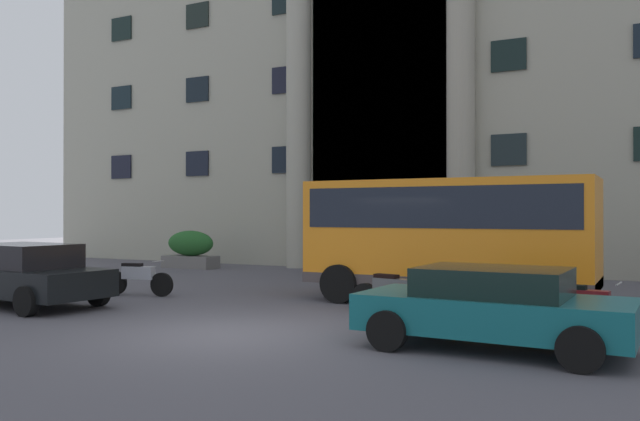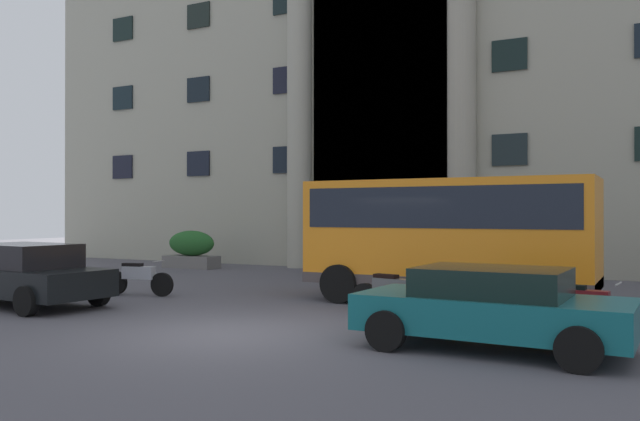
% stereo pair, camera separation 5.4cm
% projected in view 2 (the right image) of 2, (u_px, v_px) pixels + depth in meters
% --- Properties ---
extents(ground_plane, '(80.00, 64.00, 0.12)m').
position_uv_depth(ground_plane, '(228.00, 337.00, 11.29)').
color(ground_plane, '#4F4D55').
extents(office_building_facade, '(38.06, 9.74, 19.22)m').
position_uv_depth(office_building_facade, '(478.00, 31.00, 26.83)').
color(office_building_facade, '#9D9A89').
rests_on(office_building_facade, ground_plane).
extents(orange_minibus, '(6.48, 2.55, 2.86)m').
position_uv_depth(orange_minibus, '(449.00, 230.00, 15.11)').
color(orange_minibus, orange).
rests_on(orange_minibus, ground_plane).
extents(hedge_planter_entrance_left, '(2.17, 0.89, 1.43)m').
position_uv_depth(hedge_planter_entrance_left, '(191.00, 250.00, 25.02)').
color(hedge_planter_entrance_left, slate).
rests_on(hedge_planter_entrance_left, ground_plane).
extents(hedge_planter_west, '(1.47, 0.89, 1.30)m').
position_uv_depth(hedge_planter_west, '(362.00, 258.00, 21.34)').
color(hedge_planter_west, '#6F6B56').
rests_on(hedge_planter_west, ground_plane).
extents(hedge_planter_far_east, '(1.90, 0.91, 1.40)m').
position_uv_depth(hedge_planter_far_east, '(452.00, 260.00, 19.99)').
color(hedge_planter_far_east, slate).
rests_on(hedge_planter_far_east, ground_plane).
extents(parked_hatchback_near, '(4.09, 2.10, 1.26)m').
position_uv_depth(parked_hatchback_near, '(492.00, 307.00, 9.93)').
color(parked_hatchback_near, '#14636C').
rests_on(parked_hatchback_near, ground_plane).
extents(parked_estate_mid, '(4.37, 2.24, 1.40)m').
position_uv_depth(parked_estate_mid, '(23.00, 274.00, 14.69)').
color(parked_estate_mid, black).
rests_on(parked_estate_mid, ground_plane).
extents(scooter_by_planter, '(1.92, 0.62, 0.89)m').
position_uv_depth(scooter_by_planter, '(137.00, 278.00, 16.57)').
color(scooter_by_planter, black).
rests_on(scooter_by_planter, ground_plane).
extents(motorcycle_far_end, '(2.04, 0.55, 0.89)m').
position_uv_depth(motorcycle_far_end, '(578.00, 306.00, 11.48)').
color(motorcycle_far_end, black).
rests_on(motorcycle_far_end, ground_plane).
extents(motorcycle_near_kerb, '(2.00, 0.63, 0.89)m').
position_uv_depth(motorcycle_near_kerb, '(392.00, 292.00, 13.46)').
color(motorcycle_near_kerb, black).
rests_on(motorcycle_near_kerb, ground_plane).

